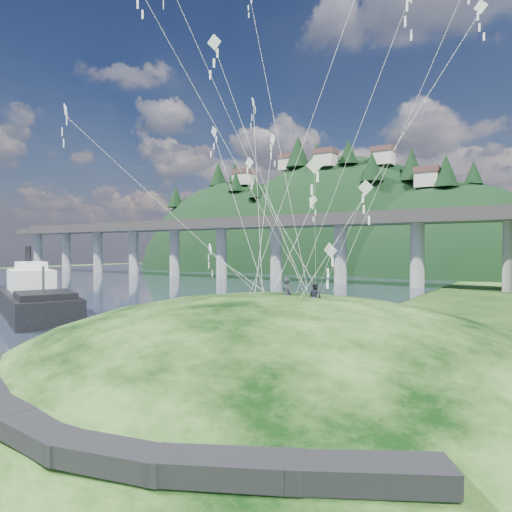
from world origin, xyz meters
The scene contains 10 objects.
ground centered at (0.00, 0.00, 0.00)m, with size 320.00×320.00×0.00m, color black.
water centered at (-72.00, 30.00, 0.01)m, with size 240.00×240.00×0.00m, color #28344A.
grass_hill centered at (8.00, 2.00, -1.50)m, with size 36.00×32.00×13.00m.
footpath centered at (7.46, -9.74, 2.08)m, with size 22.29×5.84×0.83m.
bridge centered at (-26.46, 70.07, 9.70)m, with size 160.00×11.00×15.00m.
far_ridge centered at (-43.58, 122.17, -7.44)m, with size 153.00×70.00×94.50m.
work_barge centered at (-28.21, 10.16, 1.94)m, with size 22.65×14.44×7.74m.
wooden_dock centered at (-2.73, 5.16, 0.49)m, with size 15.72×6.92×1.12m.
kite_flyers centered at (9.16, 2.59, 5.82)m, with size 2.52×0.86×1.89m.
kite_swarm centered at (7.22, 3.31, 15.20)m, with size 18.73×17.88×21.58m.
Camera 1 is at (20.20, -19.03, 7.52)m, focal length 32.00 mm.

